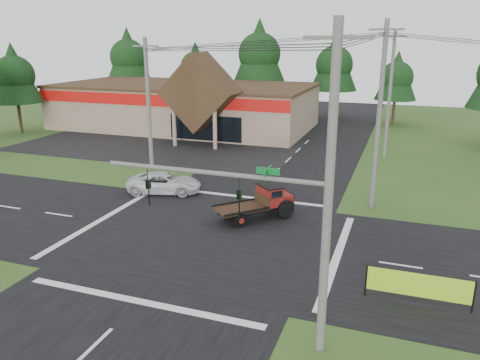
% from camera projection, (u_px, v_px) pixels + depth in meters
% --- Properties ---
extents(ground, '(120.00, 120.00, 0.00)m').
position_uv_depth(ground, '(208.00, 237.00, 25.51)').
color(ground, '#2C4C1B').
rests_on(ground, ground).
extents(road_ns, '(12.00, 120.00, 0.02)m').
position_uv_depth(road_ns, '(208.00, 237.00, 25.51)').
color(road_ns, black).
rests_on(road_ns, ground).
extents(road_ew, '(120.00, 12.00, 0.02)m').
position_uv_depth(road_ew, '(208.00, 237.00, 25.51)').
color(road_ew, black).
rests_on(road_ew, ground).
extents(parking_apron, '(28.00, 14.00, 0.02)m').
position_uv_depth(parking_apron, '(155.00, 146.00, 47.15)').
color(parking_apron, black).
rests_on(parking_apron, ground).
extents(cvs_building, '(30.40, 18.20, 9.19)m').
position_uv_depth(cvs_building, '(186.00, 105.00, 56.42)').
color(cvs_building, gray).
rests_on(cvs_building, ground).
extents(traffic_signal_mast, '(8.12, 0.24, 7.00)m').
position_uv_depth(traffic_signal_mast, '(276.00, 225.00, 15.60)').
color(traffic_signal_mast, '#595651').
rests_on(traffic_signal_mast, ground).
extents(utility_pole_nr, '(2.00, 0.30, 11.00)m').
position_uv_depth(utility_pole_nr, '(329.00, 196.00, 14.70)').
color(utility_pole_nr, '#595651').
rests_on(utility_pole_nr, ground).
extents(utility_pole_nw, '(2.00, 0.30, 10.50)m').
position_uv_depth(utility_pole_nw, '(149.00, 111.00, 33.74)').
color(utility_pole_nw, '#595651').
rests_on(utility_pole_nw, ground).
extents(utility_pole_ne, '(2.00, 0.30, 11.50)m').
position_uv_depth(utility_pole_ne, '(379.00, 116.00, 28.44)').
color(utility_pole_ne, '#595651').
rests_on(utility_pole_ne, ground).
extents(utility_pole_n, '(2.00, 0.30, 11.20)m').
position_uv_depth(utility_pole_n, '(390.00, 94.00, 41.11)').
color(utility_pole_n, '#595651').
rests_on(utility_pole_n, ground).
extents(tree_row_a, '(6.72, 6.72, 12.12)m').
position_uv_depth(tree_row_a, '(128.00, 55.00, 68.91)').
color(tree_row_a, '#332316').
rests_on(tree_row_a, ground).
extents(tree_row_b, '(5.60, 5.60, 10.10)m').
position_uv_depth(tree_row_b, '(196.00, 65.00, 67.88)').
color(tree_row_b, '#332316').
rests_on(tree_row_b, ground).
extents(tree_row_c, '(7.28, 7.28, 13.13)m').
position_uv_depth(tree_row_c, '(259.00, 52.00, 63.17)').
color(tree_row_c, '#332316').
rests_on(tree_row_c, ground).
extents(tree_row_d, '(6.16, 6.16, 11.11)m').
position_uv_depth(tree_row_d, '(334.00, 63.00, 61.24)').
color(tree_row_d, '#332316').
rests_on(tree_row_d, ground).
extents(tree_row_e, '(5.04, 5.04, 9.09)m').
position_uv_depth(tree_row_e, '(397.00, 76.00, 57.25)').
color(tree_row_e, '#332316').
rests_on(tree_row_e, ground).
extents(tree_side_w, '(5.60, 5.60, 10.10)m').
position_uv_depth(tree_side_w, '(14.00, 73.00, 51.91)').
color(tree_side_w, '#332316').
rests_on(tree_side_w, ground).
extents(antique_flatbed_truck, '(4.66, 4.80, 2.03)m').
position_uv_depth(antique_flatbed_truck, '(256.00, 203.00, 27.81)').
color(antique_flatbed_truck, '#5D0D11').
rests_on(antique_flatbed_truck, ground).
extents(roadside_banner, '(4.19, 0.18, 1.43)m').
position_uv_depth(roadside_banner, '(418.00, 289.00, 18.83)').
color(roadside_banner, '#92DA1D').
rests_on(roadside_banner, ground).
extents(white_pickup, '(5.55, 3.69, 1.41)m').
position_uv_depth(white_pickup, '(164.00, 183.00, 32.76)').
color(white_pickup, silver).
rests_on(white_pickup, ground).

